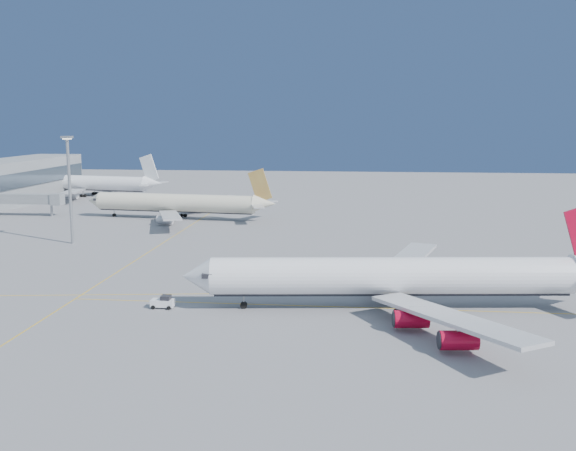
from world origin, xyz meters
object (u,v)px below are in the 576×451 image
at_px(airliner_third, 90,183).
at_px(light_mast, 69,181).
at_px(pushback_tug, 163,302).
at_px(airliner_virgin, 401,277).
at_px(airliner_etihad, 179,203).

relative_size(airliner_third, light_mast, 2.42).
relative_size(airliner_third, pushback_tug, 16.99).
bearing_deg(airliner_virgin, airliner_third, 121.86).
distance_m(airliner_etihad, airliner_third, 72.10).
bearing_deg(pushback_tug, light_mast, 127.87).
xyz_separation_m(airliner_etihad, light_mast, (-14.88, -39.43, 10.17)).
bearing_deg(airliner_etihad, light_mast, -104.23).
bearing_deg(light_mast, airliner_etihad, 69.32).
xyz_separation_m(airliner_third, pushback_tug, (71.56, -140.55, -4.03)).
bearing_deg(light_mast, pushback_tug, -52.96).
xyz_separation_m(airliner_virgin, airliner_third, (-108.05, 136.82, -0.03)).
xyz_separation_m(airliner_third, light_mast, (34.73, -91.75, 9.87)).
bearing_deg(airliner_third, airliner_etihad, -36.81).
bearing_deg(airliner_etihad, airliner_virgin, -48.88).
bearing_deg(light_mast, airliner_virgin, -31.58).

